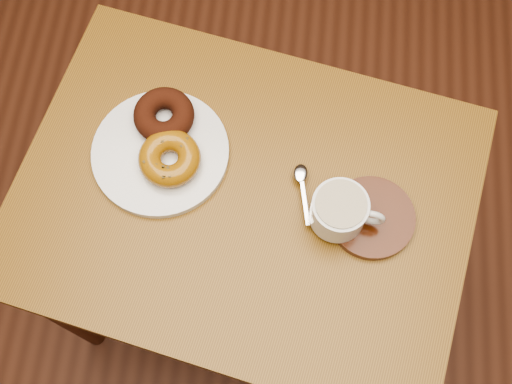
# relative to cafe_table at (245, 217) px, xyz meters

# --- Properties ---
(ground) EXTENTS (6.00, 6.00, 0.00)m
(ground) POSITION_rel_cafe_table_xyz_m (-0.01, 0.06, -0.58)
(ground) COLOR #502919
(ground) RESTS_ON ground
(cafe_table) EXTENTS (0.84, 0.69, 0.69)m
(cafe_table) POSITION_rel_cafe_table_xyz_m (0.00, 0.00, 0.00)
(cafe_table) COLOR brown
(cafe_table) RESTS_ON ground
(donut_plate) EXTENTS (0.31, 0.31, 0.01)m
(donut_plate) POSITION_rel_cafe_table_xyz_m (-0.15, 0.06, 0.12)
(donut_plate) COLOR silver
(donut_plate) RESTS_ON cafe_table
(donut_cinnamon) EXTENTS (0.13, 0.13, 0.04)m
(donut_cinnamon) POSITION_rel_cafe_table_xyz_m (-0.15, 0.12, 0.14)
(donut_cinnamon) COLOR #37150B
(donut_cinnamon) RESTS_ON donut_plate
(donut_caramel) EXTENTS (0.12, 0.12, 0.04)m
(donut_caramel) POSITION_rel_cafe_table_xyz_m (-0.12, 0.04, 0.14)
(donut_caramel) COLOR #955F10
(donut_caramel) RESTS_ON donut_plate
(saucer) EXTENTS (0.18, 0.18, 0.01)m
(saucer) POSITION_rel_cafe_table_xyz_m (0.21, -0.02, 0.12)
(saucer) COLOR #3B1608
(saucer) RESTS_ON cafe_table
(coffee_cup) EXTENTS (0.12, 0.09, 0.06)m
(coffee_cup) POSITION_rel_cafe_table_xyz_m (0.15, -0.03, 0.16)
(coffee_cup) COLOR silver
(coffee_cup) RESTS_ON saucer
(teaspoon) EXTENTS (0.03, 0.10, 0.01)m
(teaspoon) POSITION_rel_cafe_table_xyz_m (0.09, 0.03, 0.13)
(teaspoon) COLOR silver
(teaspoon) RESTS_ON saucer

